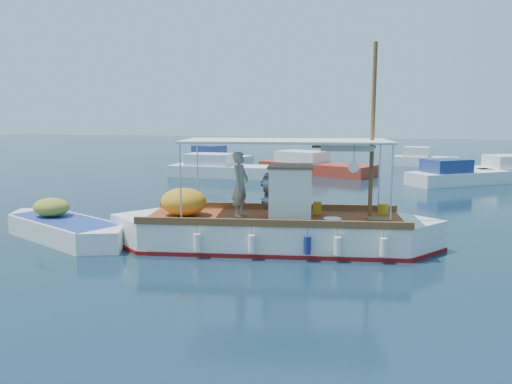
# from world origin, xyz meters

# --- Properties ---
(ground) EXTENTS (160.00, 160.00, 0.00)m
(ground) POSITION_xyz_m (0.00, 0.00, 0.00)
(ground) COLOR black
(ground) RESTS_ON ground
(fishing_caique) EXTENTS (10.77, 4.32, 6.68)m
(fishing_caique) POSITION_xyz_m (-0.64, -0.34, 0.60)
(fishing_caique) COLOR white
(fishing_caique) RESTS_ON ground
(dinghy) EXTENTS (5.84, 3.52, 1.56)m
(dinghy) POSITION_xyz_m (-7.86, -1.28, 0.33)
(dinghy) COLOR white
(dinghy) RESTS_ON ground
(bg_boat_nw) EXTENTS (7.73, 2.64, 1.80)m
(bg_boat_nw) POSITION_xyz_m (-8.59, 16.91, 0.49)
(bg_boat_nw) COLOR silver
(bg_boat_nw) RESTS_ON ground
(bg_boat_n) EXTENTS (8.98, 5.81, 1.80)m
(bg_boat_n) POSITION_xyz_m (-2.80, 20.71, 0.49)
(bg_boat_n) COLOR #AA2E1C
(bg_boat_n) RESTS_ON ground
(bg_boat_ne) EXTENTS (6.51, 5.64, 1.80)m
(bg_boat_ne) POSITION_xyz_m (6.70, 17.21, 0.49)
(bg_boat_ne) COLOR silver
(bg_boat_ne) RESTS_ON ground
(bg_boat_far_w) EXTENTS (6.71, 4.29, 1.80)m
(bg_boat_far_w) POSITION_xyz_m (-12.30, 25.53, 0.49)
(bg_boat_far_w) COLOR silver
(bg_boat_far_w) RESTS_ON ground
(bg_boat_far_n) EXTENTS (5.39, 3.01, 1.80)m
(bg_boat_far_n) POSITION_xyz_m (5.30, 28.60, 0.49)
(bg_boat_far_n) COLOR silver
(bg_boat_far_n) RESTS_ON ground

